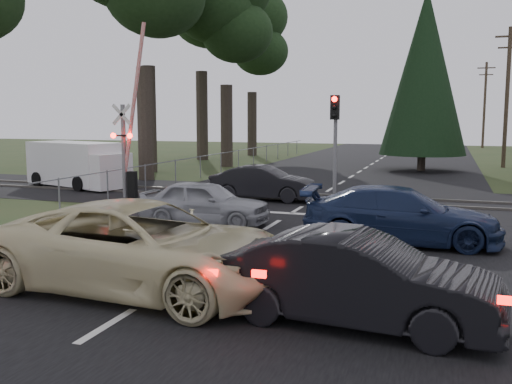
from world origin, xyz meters
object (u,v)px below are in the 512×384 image
at_px(cream_coupe, 142,247).
at_px(crossing_signal, 128,148).
at_px(traffic_signal_center, 335,130).
at_px(dark_hatchback, 357,280).
at_px(utility_pole_far, 485,103).
at_px(silver_car, 205,203).
at_px(blue_sedan, 401,216).
at_px(white_van, 80,165).
at_px(utility_pole_mid, 507,95).
at_px(dark_car_far, 263,183).

bearing_deg(cream_coupe, crossing_signal, 35.98).
height_order(traffic_signal_center, dark_hatchback, traffic_signal_center).
xyz_separation_m(utility_pole_far, silver_car, (-10.49, -49.60, -4.04)).
xyz_separation_m(utility_pole_far, dark_hatchback, (-4.75, -56.68, -3.98)).
bearing_deg(silver_car, traffic_signal_center, -31.06).
distance_m(silver_car, blue_sedan, 5.97).
distance_m(traffic_signal_center, dark_hatchback, 12.82).
relative_size(crossing_signal, utility_pole_far, 0.77).
xyz_separation_m(silver_car, white_van, (-9.35, 6.71, 0.39)).
xyz_separation_m(utility_pole_mid, white_van, (-19.84, -17.89, -3.65)).
height_order(dark_car_far, white_van, white_van).
bearing_deg(dark_hatchback, silver_car, 44.62).
relative_size(blue_sedan, dark_car_far, 1.23).
bearing_deg(utility_pole_far, utility_pole_mid, -90.00).
height_order(utility_pole_mid, cream_coupe, utility_pole_mid).
relative_size(traffic_signal_center, utility_pole_far, 0.46).
relative_size(utility_pole_mid, dark_car_far, 2.17).
xyz_separation_m(cream_coupe, blue_sedan, (4.32, 5.82, -0.11)).
relative_size(crossing_signal, dark_car_far, 1.68).
bearing_deg(blue_sedan, cream_coupe, 139.88).
xyz_separation_m(crossing_signal, utility_pole_mid, (15.77, 20.21, 2.67)).
bearing_deg(white_van, cream_coupe, -33.07).
height_order(crossing_signal, traffic_signal_center, crossing_signal).
bearing_deg(white_van, utility_pole_mid, 59.49).
xyz_separation_m(traffic_signal_center, dark_car_far, (-2.89, 0.25, -2.12)).
bearing_deg(crossing_signal, blue_sedan, -24.65).
bearing_deg(blue_sedan, dark_car_far, 39.26).
height_order(crossing_signal, dark_hatchback, crossing_signal).
bearing_deg(silver_car, white_van, 52.79).
xyz_separation_m(utility_pole_mid, silver_car, (-10.49, -24.60, -4.04)).
relative_size(crossing_signal, dark_hatchback, 1.55).
height_order(utility_pole_far, dark_car_far, utility_pole_far).
distance_m(dark_hatchback, silver_car, 9.11).
relative_size(crossing_signal, utility_pole_mid, 0.77).
distance_m(crossing_signal, utility_pole_mid, 25.78).
bearing_deg(blue_sedan, utility_pole_mid, -13.77).
bearing_deg(utility_pole_mid, utility_pole_far, 90.00).
bearing_deg(utility_pole_far, crossing_signal, -109.23).
bearing_deg(blue_sedan, traffic_signal_center, 22.35).
height_order(utility_pole_mid, dark_car_far, utility_pole_mid).
height_order(dark_hatchback, silver_car, dark_hatchback).
xyz_separation_m(traffic_signal_center, blue_sedan, (2.93, -6.03, -2.07)).
bearing_deg(white_van, utility_pole_far, 82.63).
relative_size(traffic_signal_center, blue_sedan, 0.80).
xyz_separation_m(cream_coupe, dark_car_far, (-1.50, 12.10, -0.17)).
relative_size(cream_coupe, white_van, 1.06).
xyz_separation_m(utility_pole_mid, blue_sedan, (-4.57, -25.35, -3.98)).
height_order(dark_hatchback, blue_sedan, same).
bearing_deg(traffic_signal_center, crossing_signal, -173.85).
bearing_deg(silver_car, crossing_signal, 48.80).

